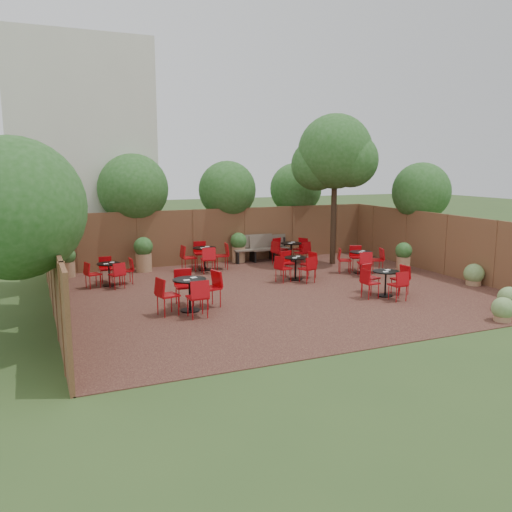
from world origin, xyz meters
name	(u,v)px	position (x,y,z in m)	size (l,w,h in m)	color
ground	(280,292)	(0.00, 0.00, 0.00)	(80.00, 80.00, 0.00)	#354F23
courtyard_paving	(280,292)	(0.00, 0.00, 0.01)	(12.00, 10.00, 0.02)	#321714
fence_back	(221,236)	(0.00, 5.00, 1.00)	(12.00, 0.08, 2.00)	#53341E
fence_left	(53,275)	(-6.00, 0.00, 1.00)	(0.08, 10.00, 2.00)	#53341E
fence_right	(445,245)	(6.00, 0.00, 1.00)	(0.08, 10.00, 2.00)	#53341E
neighbour_building	(80,153)	(-4.50, 8.00, 4.00)	(5.00, 4.00, 8.00)	silver
overhang_foliage	(158,195)	(-2.90, 2.26, 2.71)	(15.67, 10.76, 2.66)	#22521A
courtyard_tree	(335,156)	(3.63, 3.10, 3.87)	(2.78, 2.68, 5.33)	black
park_bench_left	(254,248)	(1.16, 4.63, 0.53)	(1.63, 0.56, 1.00)	brown
park_bench_right	(269,247)	(1.79, 4.63, 0.51)	(1.56, 0.59, 0.95)	brown
bistro_tables	(261,267)	(0.06, 1.44, 0.45)	(9.42, 6.98, 0.93)	black
planters	(213,253)	(-0.73, 3.73, 0.60)	(10.91, 4.46, 1.17)	#99704C
low_shrubs	(492,291)	(4.64, -3.22, 0.31)	(2.79, 3.64, 0.65)	#99704C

